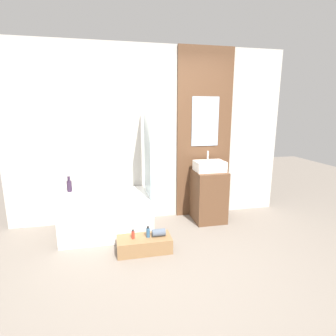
{
  "coord_description": "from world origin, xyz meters",
  "views": [
    {
      "loc": [
        -0.59,
        -2.35,
        1.68
      ],
      "look_at": [
        0.07,
        0.69,
        0.99
      ],
      "focal_mm": 28.0,
      "sensor_mm": 36.0,
      "label": 1
    }
  ],
  "objects_px": {
    "bottle_soap_primary": "(133,235)",
    "bathtub": "(107,214)",
    "wooden_step_bench": "(144,244)",
    "vase_round_light": "(79,188)",
    "bottle_soap_secondary": "(148,232)",
    "vase_tall_dark": "(69,185)",
    "sink": "(209,166)"
  },
  "relations": [
    {
      "from": "sink",
      "to": "bottle_soap_primary",
      "type": "height_order",
      "value": "sink"
    },
    {
      "from": "bottle_soap_primary",
      "to": "vase_tall_dark",
      "type": "bearing_deg",
      "value": 131.96
    },
    {
      "from": "vase_round_light",
      "to": "wooden_step_bench",
      "type": "bearing_deg",
      "value": -47.62
    },
    {
      "from": "wooden_step_bench",
      "to": "sink",
      "type": "height_order",
      "value": "sink"
    },
    {
      "from": "wooden_step_bench",
      "to": "sink",
      "type": "xyz_separation_m",
      "value": [
        1.09,
        0.73,
        0.77
      ]
    },
    {
      "from": "bottle_soap_secondary",
      "to": "sink",
      "type": "bearing_deg",
      "value": 34.96
    },
    {
      "from": "vase_round_light",
      "to": "bottle_soap_primary",
      "type": "bearing_deg",
      "value": -52.54
    },
    {
      "from": "bathtub",
      "to": "sink",
      "type": "height_order",
      "value": "sink"
    },
    {
      "from": "sink",
      "to": "bottle_soap_secondary",
      "type": "distance_m",
      "value": 1.41
    },
    {
      "from": "wooden_step_bench",
      "to": "vase_tall_dark",
      "type": "height_order",
      "value": "vase_tall_dark"
    },
    {
      "from": "bottle_soap_primary",
      "to": "bottle_soap_secondary",
      "type": "height_order",
      "value": "bottle_soap_secondary"
    },
    {
      "from": "vase_tall_dark",
      "to": "bottle_soap_secondary",
      "type": "distance_m",
      "value": 1.4
    },
    {
      "from": "wooden_step_bench",
      "to": "vase_round_light",
      "type": "distance_m",
      "value": 1.31
    },
    {
      "from": "wooden_step_bench",
      "to": "bottle_soap_primary",
      "type": "distance_m",
      "value": 0.19
    },
    {
      "from": "bathtub",
      "to": "sink",
      "type": "distance_m",
      "value": 1.64
    },
    {
      "from": "vase_round_light",
      "to": "bottle_soap_primary",
      "type": "xyz_separation_m",
      "value": [
        0.68,
        -0.89,
        -0.36
      ]
    },
    {
      "from": "wooden_step_bench",
      "to": "bottle_soap_primary",
      "type": "xyz_separation_m",
      "value": [
        -0.13,
        0.0,
        0.14
      ]
    },
    {
      "from": "vase_tall_dark",
      "to": "vase_round_light",
      "type": "xyz_separation_m",
      "value": [
        0.13,
        -0.02,
        -0.04
      ]
    },
    {
      "from": "wooden_step_bench",
      "to": "vase_round_light",
      "type": "bearing_deg",
      "value": 132.38
    },
    {
      "from": "wooden_step_bench",
      "to": "vase_round_light",
      "type": "relative_size",
      "value": 6.32
    },
    {
      "from": "wooden_step_bench",
      "to": "vase_tall_dark",
      "type": "bearing_deg",
      "value": 136.19
    },
    {
      "from": "wooden_step_bench",
      "to": "vase_tall_dark",
      "type": "xyz_separation_m",
      "value": [
        -0.95,
        0.91,
        0.54
      ]
    },
    {
      "from": "wooden_step_bench",
      "to": "bottle_soap_secondary",
      "type": "relative_size",
      "value": 4.69
    },
    {
      "from": "bottle_soap_primary",
      "to": "bathtub",
      "type": "bearing_deg",
      "value": 116.29
    },
    {
      "from": "vase_round_light",
      "to": "bottle_soap_primary",
      "type": "relative_size",
      "value": 0.9
    },
    {
      "from": "wooden_step_bench",
      "to": "bottle_soap_secondary",
      "type": "distance_m",
      "value": 0.16
    },
    {
      "from": "vase_tall_dark",
      "to": "bottle_soap_primary",
      "type": "height_order",
      "value": "vase_tall_dark"
    },
    {
      "from": "wooden_step_bench",
      "to": "bottle_soap_secondary",
      "type": "bearing_deg",
      "value": 0.0
    },
    {
      "from": "bathtub",
      "to": "vase_round_light",
      "type": "distance_m",
      "value": 0.57
    },
    {
      "from": "bottle_soap_primary",
      "to": "vase_round_light",
      "type": "bearing_deg",
      "value": 127.46
    },
    {
      "from": "sink",
      "to": "vase_tall_dark",
      "type": "distance_m",
      "value": 2.06
    },
    {
      "from": "wooden_step_bench",
      "to": "bottle_soap_primary",
      "type": "relative_size",
      "value": 5.71
    }
  ]
}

